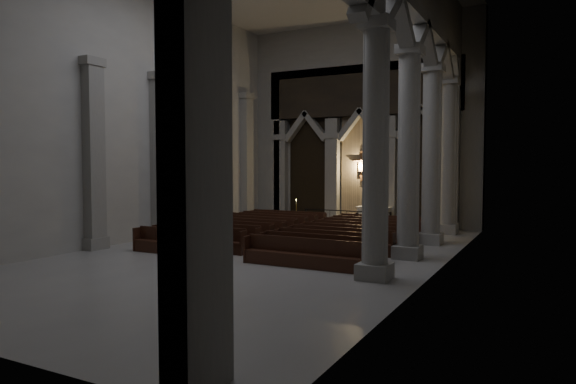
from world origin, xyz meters
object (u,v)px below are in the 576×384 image
object	(u,v)px
pews	(293,237)
candle_stand_right	(407,224)
worshipper	(357,223)
altar	(374,215)
candle_stand_left	(296,218)
altar_rail	(346,216)

from	to	relation	value
pews	candle_stand_right	bearing A→B (deg)	64.97
worshipper	pews	bearing A→B (deg)	-98.20
altar	candle_stand_right	distance (m)	2.31
candle_stand_left	worshipper	xyz separation A→B (m)	(4.31, -1.47, 0.13)
altar_rail	candle_stand_left	bearing A→B (deg)	-173.95
pews	worshipper	distance (m)	4.99
candle_stand_right	worshipper	distance (m)	3.05
candle_stand_right	worshipper	size ratio (longest dim) A/B	1.16
candle_stand_right	pews	bearing A→B (deg)	-115.03
candle_stand_left	candle_stand_right	bearing A→B (deg)	7.20
candle_stand_left	altar_rail	bearing A→B (deg)	6.05
candle_stand_left	worshipper	distance (m)	4.56
candle_stand_left	candle_stand_right	xyz separation A→B (m)	(6.33, 0.80, -0.07)
candle_stand_left	pews	world-z (taller)	candle_stand_left
altar	altar_rail	size ratio (longest dim) A/B	0.38
altar_rail	worshipper	world-z (taller)	worshipper
pews	altar	bearing A→B (deg)	81.54
candle_stand_left	worshipper	size ratio (longest dim) A/B	1.40
candle_stand_right	altar_rail	bearing A→B (deg)	-171.75
altar	candle_stand_right	size ratio (longest dim) A/B	1.55
candle_stand_left	pews	distance (m)	6.98
altar_rail	candle_stand_right	bearing A→B (deg)	8.25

